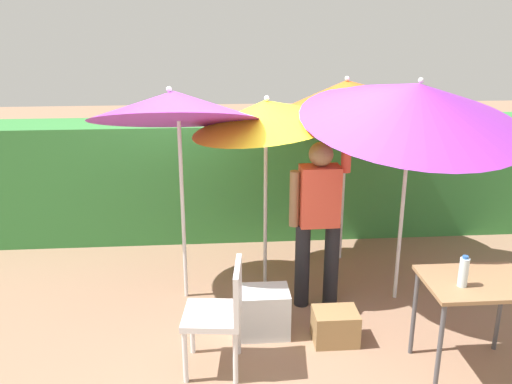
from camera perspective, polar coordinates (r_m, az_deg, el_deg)
ground_plane at (r=5.30m, az=0.26°, el=-12.41°), size 24.00×24.00×0.00m
hedge_row at (r=6.85m, az=-1.12°, el=1.45°), size 8.00×0.70×1.43m
umbrella_rainbow at (r=5.26m, az=1.07°, el=8.07°), size 1.49×1.47×2.00m
umbrella_orange at (r=5.89m, az=9.40°, el=9.95°), size 1.62×1.61×2.14m
umbrella_yellow at (r=5.12m, az=16.13°, el=8.84°), size 2.05×2.06×2.33m
umbrella_navy at (r=5.00m, az=-8.47°, el=8.75°), size 1.52×1.54×2.23m
person_vendor at (r=5.09m, az=6.51°, el=-2.16°), size 0.55×0.23×1.88m
chair_plastic at (r=4.34m, az=-3.60°, el=-12.11°), size 0.49×0.49×0.89m
cooler_box at (r=4.90m, az=0.62°, el=-12.30°), size 0.47×0.33×0.42m
crate_cardboard at (r=4.88m, az=8.19°, el=-13.57°), size 0.38×0.29×0.29m
folding_table at (r=4.53m, az=21.83°, el=-9.61°), size 0.80×0.60×0.79m
bottle_water at (r=4.31m, az=20.65°, el=-7.72°), size 0.07×0.07×0.24m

